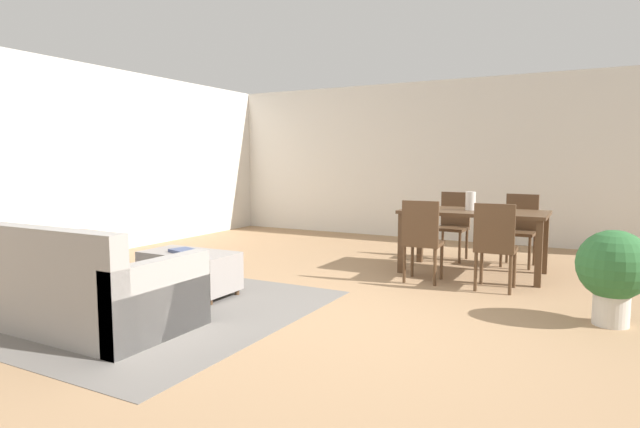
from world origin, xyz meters
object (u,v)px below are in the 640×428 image
object	(u,v)px
couch	(72,290)
dining_chair_near_left	(422,236)
dining_chair_near_right	(495,242)
dining_chair_far_right	(520,225)
dining_table	(474,218)
ottoman_table	(190,270)
vase_centerpiece	(471,201)
potted_plant	(613,269)
book_on_ottoman	(183,251)
dining_chair_far_left	(453,222)

from	to	relation	value
couch	dining_chair_near_left	world-z (taller)	dining_chair_near_left
dining_chair_near_right	dining_chair_far_right	xyz separation A→B (m)	(0.05, 1.56, 0.00)
dining_table	dining_chair_far_right	distance (m)	0.90
dining_chair_far_right	ottoman_table	bearing A→B (deg)	-131.08
dining_table	dining_chair_far_right	xyz separation A→B (m)	(0.43, 0.78, -0.15)
dining_chair_near_left	vase_centerpiece	xyz separation A→B (m)	(0.35, 0.79, 0.35)
ottoman_table	potted_plant	distance (m)	3.85
dining_table	dining_chair_near_right	size ratio (longest dim) A/B	1.80
vase_centerpiece	book_on_ottoman	bearing A→B (deg)	-133.12
potted_plant	dining_chair_far_left	bearing A→B (deg)	129.22
couch	dining_chair_far_right	distance (m)	5.24
dining_chair_near_right	dining_chair_near_left	bearing A→B (deg)	178.94
couch	ottoman_table	xyz separation A→B (m)	(0.21, 1.18, -0.04)
ottoman_table	dining_chair_far_left	world-z (taller)	dining_chair_far_left
couch	vase_centerpiece	distance (m)	4.39
dining_chair_far_right	potted_plant	xyz separation A→B (m)	(1.00, -2.26, -0.05)
dining_chair_far_left	book_on_ottoman	distance (m)	3.75
dining_chair_near_right	ottoman_table	bearing A→B (deg)	-149.47
vase_centerpiece	potted_plant	bearing A→B (deg)	-45.61
dining_chair_near_right	potted_plant	size ratio (longest dim) A/B	1.16
dining_table	dining_chair_far_right	size ratio (longest dim) A/B	1.80
couch	vase_centerpiece	world-z (taller)	vase_centerpiece
dining_table	dining_chair_far_left	world-z (taller)	dining_chair_far_left
dining_chair_far_left	dining_chair_far_right	xyz separation A→B (m)	(0.87, -0.02, 0.00)
dining_table	vase_centerpiece	bearing A→B (deg)	150.55
dining_chair_near_right	couch	bearing A→B (deg)	-136.32
couch	dining_chair_far_right	size ratio (longest dim) A/B	2.19
ottoman_table	dining_chair_far_left	distance (m)	3.70
dining_chair_near_left	dining_chair_near_right	bearing A→B (deg)	-1.06
ottoman_table	vase_centerpiece	world-z (taller)	vase_centerpiece
vase_centerpiece	dining_chair_near_left	bearing A→B (deg)	-113.76
potted_plant	dining_chair_near_right	bearing A→B (deg)	146.22
dining_chair_near_right	book_on_ottoman	world-z (taller)	dining_chair_near_right
book_on_ottoman	couch	bearing A→B (deg)	-98.97
potted_plant	ottoman_table	bearing A→B (deg)	-166.67
dining_chair_near_left	vase_centerpiece	size ratio (longest dim) A/B	4.17
vase_centerpiece	book_on_ottoman	distance (m)	3.38
potted_plant	couch	bearing A→B (deg)	-152.37
vase_centerpiece	dining_chair_far_right	bearing A→B (deg)	57.46
potted_plant	book_on_ottoman	bearing A→B (deg)	-166.03
ottoman_table	dining_chair_far_left	size ratio (longest dim) A/B	1.05
dining_chair_near_left	potted_plant	size ratio (longest dim) A/B	1.16
book_on_ottoman	potted_plant	bearing A→B (deg)	13.97
dining_table	dining_chair_near_left	xyz separation A→B (m)	(-0.40, -0.77, -0.15)
dining_chair_far_left	potted_plant	bearing A→B (deg)	-50.78
dining_chair_near_right	potted_plant	bearing A→B (deg)	-33.78
couch	dining_chair_near_right	size ratio (longest dim) A/B	2.19
dining_table	dining_chair_near_left	bearing A→B (deg)	-117.35
dining_table	dining_chair_far_left	bearing A→B (deg)	118.45
dining_chair_near_left	book_on_ottoman	xyz separation A→B (m)	(-1.94, -1.65, -0.07)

